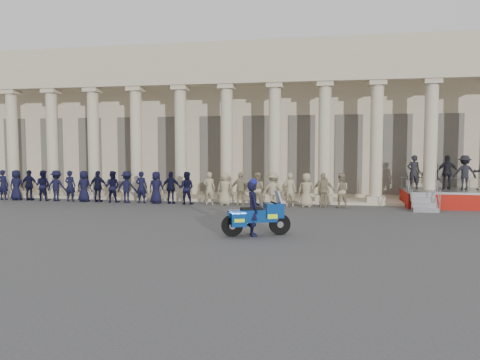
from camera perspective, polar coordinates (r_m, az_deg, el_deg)
name	(u,v)px	position (r m, az deg, el deg)	size (l,w,h in m)	color
ground	(214,226)	(17.47, -3.14, -5.67)	(90.00, 90.00, 0.00)	#3E3E41
building	(267,124)	(31.77, 3.34, 6.87)	(40.00, 12.50, 9.00)	tan
officer_rank	(141,187)	(25.13, -11.97, -0.86)	(20.93, 0.64, 1.68)	black
reviewing_stand	(451,179)	(25.35, 24.30, 0.13)	(4.15, 4.01, 2.55)	gray
motorcycle	(257,216)	(15.57, 2.06, -4.44)	(2.23, 1.34, 1.50)	black
rider	(253,207)	(15.50, 1.60, -3.37)	(0.65, 0.78, 1.91)	black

